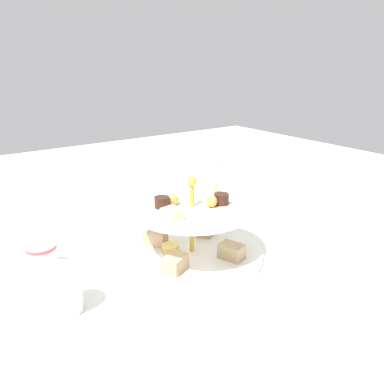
{
  "coord_description": "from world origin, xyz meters",
  "views": [
    {
      "loc": [
        0.43,
        0.59,
        0.39
      ],
      "look_at": [
        0.0,
        0.0,
        0.14
      ],
      "focal_mm": 36.28,
      "sensor_mm": 36.0,
      "label": 1
    }
  ],
  "objects_px": {
    "teacup_with_saucer": "(42,258)",
    "water_glass_short_left": "(62,290)",
    "tiered_serving_stand": "(192,234)",
    "butter_knife_right": "(86,219)",
    "water_glass_tall_right": "(206,184)",
    "butter_knife_left": "(348,252)"
  },
  "relations": [
    {
      "from": "tiered_serving_stand",
      "to": "butter_knife_left",
      "type": "distance_m",
      "value": 0.34
    },
    {
      "from": "tiered_serving_stand",
      "to": "water_glass_tall_right",
      "type": "xyz_separation_m",
      "value": [
        -0.2,
        -0.2,
        0.02
      ]
    },
    {
      "from": "butter_knife_right",
      "to": "water_glass_tall_right",
      "type": "bearing_deg",
      "value": 141.97
    },
    {
      "from": "water_glass_short_left",
      "to": "tiered_serving_stand",
      "type": "bearing_deg",
      "value": -173.56
    },
    {
      "from": "water_glass_short_left",
      "to": "butter_knife_left",
      "type": "distance_m",
      "value": 0.58
    },
    {
      "from": "water_glass_short_left",
      "to": "butter_knife_left",
      "type": "bearing_deg",
      "value": 164.63
    },
    {
      "from": "butter_knife_left",
      "to": "teacup_with_saucer",
      "type": "bearing_deg",
      "value": 86.23
    },
    {
      "from": "tiered_serving_stand",
      "to": "butter_knife_right",
      "type": "height_order",
      "value": "tiered_serving_stand"
    },
    {
      "from": "teacup_with_saucer",
      "to": "water_glass_short_left",
      "type": "bearing_deg",
      "value": 85.89
    },
    {
      "from": "water_glass_short_left",
      "to": "butter_knife_left",
      "type": "xyz_separation_m",
      "value": [
        -0.56,
        0.15,
        -0.04
      ]
    },
    {
      "from": "butter_knife_right",
      "to": "tiered_serving_stand",
      "type": "bearing_deg",
      "value": 90.98
    },
    {
      "from": "butter_knife_right",
      "to": "water_glass_short_left",
      "type": "bearing_deg",
      "value": 45.3
    },
    {
      "from": "water_glass_tall_right",
      "to": "butter_knife_left",
      "type": "bearing_deg",
      "value": 101.88
    },
    {
      "from": "tiered_serving_stand",
      "to": "water_glass_tall_right",
      "type": "relative_size",
      "value": 2.19
    },
    {
      "from": "tiered_serving_stand",
      "to": "water_glass_tall_right",
      "type": "distance_m",
      "value": 0.28
    },
    {
      "from": "tiered_serving_stand",
      "to": "water_glass_short_left",
      "type": "relative_size",
      "value": 3.86
    },
    {
      "from": "water_glass_tall_right",
      "to": "butter_knife_right",
      "type": "bearing_deg",
      "value": -19.54
    },
    {
      "from": "tiered_serving_stand",
      "to": "butter_knife_right",
      "type": "bearing_deg",
      "value": -70.53
    },
    {
      "from": "butter_knife_left",
      "to": "water_glass_tall_right",
      "type": "bearing_deg",
      "value": 37.56
    },
    {
      "from": "tiered_serving_stand",
      "to": "teacup_with_saucer",
      "type": "xyz_separation_m",
      "value": [
        0.27,
        -0.12,
        -0.02
      ]
    },
    {
      "from": "tiered_serving_stand",
      "to": "water_glass_tall_right",
      "type": "bearing_deg",
      "value": -133.6
    },
    {
      "from": "water_glass_tall_right",
      "to": "teacup_with_saucer",
      "type": "relative_size",
      "value": 1.5
    }
  ]
}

